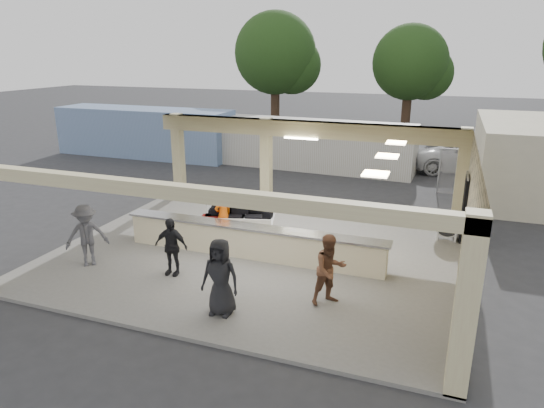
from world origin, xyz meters
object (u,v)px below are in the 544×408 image
at_px(baggage_handler, 223,215).
at_px(car_dark, 428,147).
at_px(container_white, 304,144).
at_px(car_white_a, 468,156).
at_px(container_blue, 145,132).
at_px(baggage_counter, 251,242).
at_px(passenger_d, 220,277).
at_px(passenger_a, 330,270).
at_px(luggage_cart, 237,215).
at_px(drum_fan, 448,225).
at_px(passenger_b, 171,246).
at_px(passenger_c, 87,235).

relative_size(baggage_handler, car_dark, 0.42).
relative_size(car_dark, container_white, 0.37).
bearing_deg(car_white_a, car_dark, 27.34).
bearing_deg(container_blue, baggage_counter, -45.56).
relative_size(passenger_d, container_blue, 0.17).
xyz_separation_m(passenger_a, car_white_a, (3.44, 16.19, -0.19)).
bearing_deg(container_blue, container_white, 1.57).
relative_size(baggage_counter, luggage_cart, 3.11).
height_order(luggage_cart, baggage_handler, baggage_handler).
bearing_deg(car_white_a, container_white, 87.98).
bearing_deg(drum_fan, passenger_b, -146.07).
height_order(baggage_counter, baggage_handler, baggage_handler).
bearing_deg(container_blue, passenger_a, -43.67).
xyz_separation_m(car_white_a, container_blue, (-18.08, -2.27, 0.59)).
bearing_deg(passenger_d, passenger_a, 28.43).
bearing_deg(container_white, luggage_cart, -82.31).
bearing_deg(car_white_a, passenger_b, 138.28).
distance_m(baggage_counter, passenger_b, 2.48).
bearing_deg(luggage_cart, passenger_a, -55.28).
distance_m(passenger_d, car_dark, 20.09).
bearing_deg(passenger_c, baggage_handler, 4.00).
distance_m(passenger_c, container_white, 14.58).
bearing_deg(car_dark, baggage_handler, -173.89).
relative_size(car_dark, container_blue, 0.40).
bearing_deg(baggage_counter, passenger_a, -34.33).
xyz_separation_m(passenger_a, car_dark, (1.38, 18.42, -0.27)).
height_order(baggage_counter, container_white, container_white).
height_order(drum_fan, passenger_b, passenger_b).
bearing_deg(passenger_a, passenger_d, 167.69).
relative_size(luggage_cart, passenger_d, 1.41).
distance_m(drum_fan, baggage_handler, 7.34).
relative_size(passenger_c, passenger_d, 0.98).
height_order(drum_fan, container_blue, container_blue).
bearing_deg(drum_fan, baggage_handler, -161.22).
distance_m(drum_fan, car_dark, 13.00).
bearing_deg(passenger_a, drum_fan, 21.49).
bearing_deg(car_dark, car_white_a, -111.59).
distance_m(luggage_cart, passenger_a, 5.13).
distance_m(container_white, container_blue, 9.82).
distance_m(passenger_a, car_white_a, 16.56).
distance_m(baggage_counter, passenger_a, 3.48).
relative_size(baggage_counter, container_white, 0.71).
xyz_separation_m(drum_fan, passenger_b, (-7.12, -5.37, 0.32)).
bearing_deg(car_white_a, luggage_cart, 134.72).
xyz_separation_m(drum_fan, container_white, (-7.47, 8.73, 0.66)).
relative_size(passenger_d, car_dark, 0.43).
height_order(passenger_a, passenger_c, passenger_c).
relative_size(drum_fan, passenger_a, 0.52).
bearing_deg(passenger_a, luggage_cart, 97.28).
xyz_separation_m(baggage_counter, container_white, (-1.97, 12.26, 0.67)).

